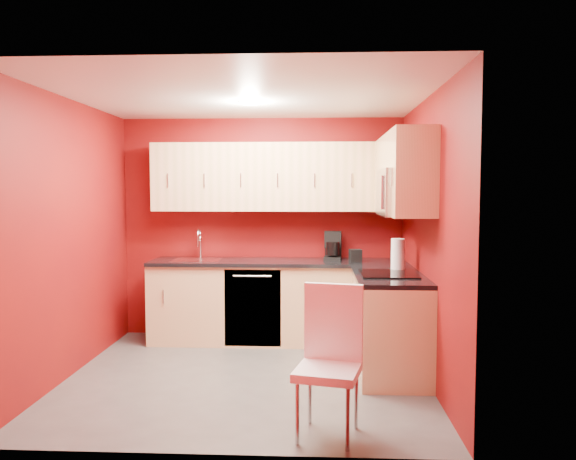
# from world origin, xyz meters

# --- Properties ---
(floor) EXTENTS (3.20, 3.20, 0.00)m
(floor) POSITION_xyz_m (0.00, 0.00, 0.00)
(floor) COLOR #514D4B
(floor) RESTS_ON ground
(ceiling) EXTENTS (3.20, 3.20, 0.00)m
(ceiling) POSITION_xyz_m (0.00, 0.00, 2.50)
(ceiling) COLOR white
(ceiling) RESTS_ON wall_back
(wall_back) EXTENTS (3.20, 0.00, 3.20)m
(wall_back) POSITION_xyz_m (0.00, 1.50, 1.25)
(wall_back) COLOR maroon
(wall_back) RESTS_ON floor
(wall_front) EXTENTS (3.20, 0.00, 3.20)m
(wall_front) POSITION_xyz_m (0.00, -1.50, 1.25)
(wall_front) COLOR maroon
(wall_front) RESTS_ON floor
(wall_left) EXTENTS (0.00, 3.00, 3.00)m
(wall_left) POSITION_xyz_m (-1.60, 0.00, 1.25)
(wall_left) COLOR maroon
(wall_left) RESTS_ON floor
(wall_right) EXTENTS (0.00, 3.00, 3.00)m
(wall_right) POSITION_xyz_m (1.60, 0.00, 1.25)
(wall_right) COLOR maroon
(wall_right) RESTS_ON floor
(base_cabinets_back) EXTENTS (2.80, 0.60, 0.87)m
(base_cabinets_back) POSITION_xyz_m (0.20, 1.20, 0.43)
(base_cabinets_back) COLOR #DFB77F
(base_cabinets_back) RESTS_ON floor
(base_cabinets_right) EXTENTS (0.60, 1.30, 0.87)m
(base_cabinets_right) POSITION_xyz_m (1.30, 0.25, 0.43)
(base_cabinets_right) COLOR #DFB77F
(base_cabinets_right) RESTS_ON floor
(countertop_back) EXTENTS (2.80, 0.63, 0.04)m
(countertop_back) POSITION_xyz_m (0.20, 1.19, 0.89)
(countertop_back) COLOR black
(countertop_back) RESTS_ON base_cabinets_back
(countertop_right) EXTENTS (0.63, 1.27, 0.04)m
(countertop_right) POSITION_xyz_m (1.29, 0.23, 0.89)
(countertop_right) COLOR black
(countertop_right) RESTS_ON base_cabinets_right
(upper_cabinets_back) EXTENTS (2.80, 0.35, 0.75)m
(upper_cabinets_back) POSITION_xyz_m (0.20, 1.32, 1.83)
(upper_cabinets_back) COLOR #EBB985
(upper_cabinets_back) RESTS_ON wall_back
(upper_cabinets_right) EXTENTS (0.35, 1.55, 0.75)m
(upper_cabinets_right) POSITION_xyz_m (1.42, 0.44, 1.89)
(upper_cabinets_right) COLOR #EBB985
(upper_cabinets_right) RESTS_ON wall_right
(microwave) EXTENTS (0.42, 0.76, 0.42)m
(microwave) POSITION_xyz_m (1.39, 0.20, 1.66)
(microwave) COLOR silver
(microwave) RESTS_ON upper_cabinets_right
(cooktop) EXTENTS (0.50, 0.55, 0.01)m
(cooktop) POSITION_xyz_m (1.28, 0.20, 0.92)
(cooktop) COLOR black
(cooktop) RESTS_ON countertop_right
(sink) EXTENTS (0.52, 0.42, 0.35)m
(sink) POSITION_xyz_m (-0.70, 1.20, 0.94)
(sink) COLOR silver
(sink) RESTS_ON countertop_back
(dishwasher_front) EXTENTS (0.60, 0.02, 0.82)m
(dishwasher_front) POSITION_xyz_m (-0.05, 0.91, 0.43)
(dishwasher_front) COLOR black
(dishwasher_front) RESTS_ON base_cabinets_back
(downlight) EXTENTS (0.20, 0.20, 0.01)m
(downlight) POSITION_xyz_m (0.00, 0.30, 2.48)
(downlight) COLOR white
(downlight) RESTS_ON ceiling
(coffee_maker) EXTENTS (0.21, 0.27, 0.31)m
(coffee_maker) POSITION_xyz_m (0.80, 1.31, 1.07)
(coffee_maker) COLOR black
(coffee_maker) RESTS_ON countertop_back
(napkin_holder) EXTENTS (0.14, 0.14, 0.13)m
(napkin_holder) POSITION_xyz_m (1.04, 1.12, 0.98)
(napkin_holder) COLOR black
(napkin_holder) RESTS_ON countertop_back
(paper_towel) EXTENTS (0.22, 0.22, 0.31)m
(paper_towel) POSITION_xyz_m (1.40, 0.47, 1.06)
(paper_towel) COLOR white
(paper_towel) RESTS_ON countertop_right
(dining_chair) EXTENTS (0.50, 0.51, 1.02)m
(dining_chair) POSITION_xyz_m (0.70, -1.20, 0.51)
(dining_chair) COLOR white
(dining_chair) RESTS_ON floor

